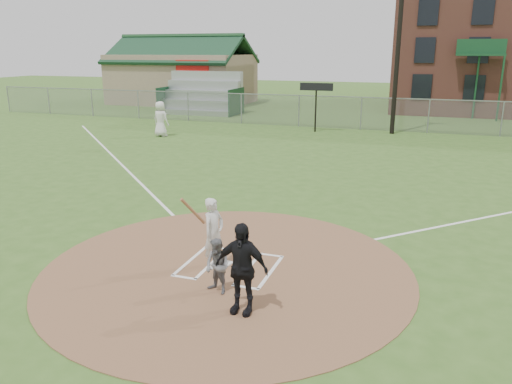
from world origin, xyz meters
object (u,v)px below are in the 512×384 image
(catcher, at_px, (218,266))
(ondeck_player, at_px, (161,119))
(home_plate, at_px, (222,264))
(umpire, at_px, (241,268))
(batter_at_plate, at_px, (214,233))

(catcher, bearing_deg, ondeck_player, 143.80)
(home_plate, height_order, catcher, catcher)
(catcher, relative_size, ondeck_player, 0.58)
(catcher, xyz_separation_m, ondeck_player, (-10.80, 16.74, 0.40))
(ondeck_player, bearing_deg, catcher, 132.47)
(catcher, bearing_deg, home_plate, 130.81)
(umpire, xyz_separation_m, ondeck_player, (-11.54, 17.31, 0.09))
(catcher, height_order, umpire, umpire)
(catcher, xyz_separation_m, umpire, (0.73, -0.57, 0.31))
(home_plate, bearing_deg, catcher, -70.16)
(catcher, bearing_deg, batter_at_plate, 138.19)
(umpire, distance_m, ondeck_player, 20.80)
(umpire, bearing_deg, batter_at_plate, 129.63)
(home_plate, xyz_separation_m, catcher, (0.48, -1.32, 0.57))
(home_plate, distance_m, ondeck_player, 18.59)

